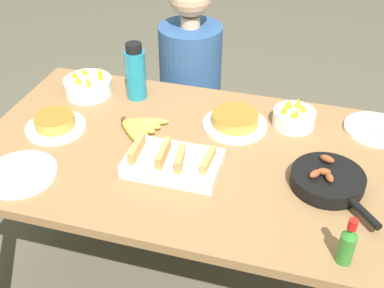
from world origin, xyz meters
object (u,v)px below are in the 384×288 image
Objects in this scene: frittata_plate_side at (235,121)px; melon_tray at (173,162)px; frittata_plate_center at (55,124)px; water_bottle at (136,72)px; fruit_bowl_citrus at (294,117)px; empty_plate_near_front at (375,129)px; banana_bunch at (138,127)px; hot_sauce_bottle at (348,244)px; empty_plate_far_left at (20,174)px; person_figure at (190,106)px; fruit_bowl_mango at (88,86)px; skillet at (328,180)px.

melon_tray is at bearing -115.47° from frittata_plate_side.
frittata_plate_center is 0.40m from water_bottle.
frittata_plate_center is at bearing -162.30° from fruit_bowl_citrus.
water_bottle is (-0.98, -0.01, 0.11)m from empty_plate_near_front.
fruit_bowl_citrus is at bearing -171.64° from empty_plate_near_front.
water_bottle is (-0.30, 0.43, 0.09)m from melon_tray.
hot_sauce_bottle reaches higher than banana_bunch.
water_bottle reaches higher than fruit_bowl_citrus.
empty_plate_far_left is (-0.64, -0.50, -0.02)m from frittata_plate_side.
person_figure is (-0.32, 0.48, -0.27)m from frittata_plate_side.
empty_plate_near_front is at bearing 15.35° from frittata_plate_center.
frittata_plate_center is at bearing -166.15° from banana_bunch.
empty_plate_near_front is (0.88, 0.25, -0.01)m from banana_bunch.
water_bottle is at bearing 72.65° from empty_plate_far_left.
fruit_bowl_mango is (-0.51, 0.40, 0.01)m from melon_tray.
banana_bunch is 0.80× the size of empty_plate_far_left.
melon_tray is 1.29× the size of frittata_plate_side.
skillet is at bearing -36.03° from frittata_plate_side.
hot_sauce_bottle reaches higher than empty_plate_far_left.
skillet is (0.52, 0.05, -0.00)m from melon_tray.
frittata_plate_center is 0.92× the size of frittata_plate_side.
empty_plate_far_left is 1.06m from person_figure.
frittata_plate_side reaches higher than empty_plate_far_left.
banana_bunch is 0.61m from fruit_bowl_citrus.
empty_plate_near_front is at bearing 27.78° from empty_plate_far_left.
person_figure is at bearing 86.87° from banana_bunch.
empty_plate_far_left is 1.22× the size of fruit_bowl_mango.
fruit_bowl_citrus is 0.14× the size of person_figure.
person_figure is at bearing 49.58° from fruit_bowl_mango.
frittata_plate_center is 0.82m from person_figure.
frittata_plate_center reaches higher than empty_plate_near_front.
empty_plate_near_front is 0.71m from hot_sauce_bottle.
banana_bunch is at bearing -139.94° from skillet.
frittata_plate_side is at bearing -161.08° from fruit_bowl_citrus.
hot_sauce_bottle is at bearing -29.61° from banana_bunch.
empty_plate_far_left is (-0.29, -0.37, -0.01)m from banana_bunch.
frittata_plate_side is 0.23m from fruit_bowl_citrus.
frittata_plate_side is 0.72m from hot_sauce_bottle.
hot_sauce_bottle is 1.34m from person_figure.
frittata_plate_center is 0.29m from empty_plate_far_left.
water_bottle reaches higher than melon_tray.
water_bottle is at bearing 56.32° from frittata_plate_center.
melon_tray is 0.35m from frittata_plate_side.
melon_tray reaches higher than skillet.
person_figure is (0.35, 0.69, -0.27)m from frittata_plate_center.
water_bottle reaches higher than frittata_plate_side.
skillet is at bearing -112.28° from empty_plate_near_front.
empty_plate_far_left is 0.58m from fruit_bowl_mango.
frittata_plate_center is at bearing -116.59° from person_figure.
empty_plate_far_left is at bearing -116.44° from skillet.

